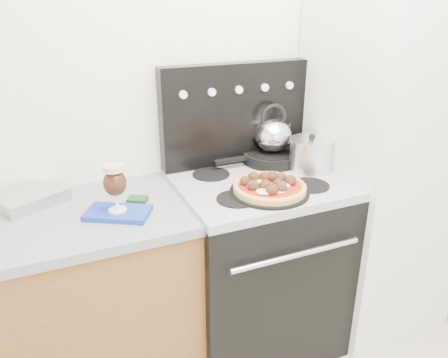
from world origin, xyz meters
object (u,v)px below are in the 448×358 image
pizza (270,186)px  pizza_pan (269,192)px  stove_body (256,267)px  fridge (381,156)px  stock_pot (310,155)px  beer_glass (115,188)px  tea_kettle (273,132)px  oven_mitt (118,213)px  skillet (272,157)px  base_cabinet (20,325)px

pizza → pizza_pan: bearing=0.0°
stove_body → fridge: size_ratio=0.46×
stove_body → stock_pot: (0.29, 0.02, 0.55)m
beer_glass → pizza: (0.64, -0.09, -0.07)m
tea_kettle → oven_mitt: bearing=-177.9°
stock_pot → skillet: bearing=124.3°
pizza_pan → skillet: bearing=59.4°
oven_mitt → stock_pot: bearing=4.5°
oven_mitt → tea_kettle: (0.84, 0.25, 0.17)m
oven_mitt → pizza_pan: size_ratio=0.72×
beer_glass → stock_pot: (0.96, 0.08, -0.03)m
beer_glass → stock_pot: beer_glass is taller
pizza_pan → base_cabinet: bearing=171.1°
fridge → stock_pot: 0.41m
pizza → stock_pot: (0.32, 0.16, 0.04)m
stove_body → oven_mitt: (-0.66, -0.06, 0.47)m
base_cabinet → stock_pot: size_ratio=7.15×
base_cabinet → oven_mitt: (0.44, -0.08, 0.48)m
pizza_pan → skillet: skillet is taller
oven_mitt → pizza: (0.64, -0.09, 0.04)m
skillet → stove_body: bearing=-132.3°
stove_body → oven_mitt: 0.82m
pizza_pan → pizza: 0.03m
beer_glass → skillet: 0.88m
stove_body → stock_pot: stock_pot is taller
skillet → tea_kettle: tea_kettle is taller
fridge → beer_glass: size_ratio=9.56×
fridge → skillet: bearing=157.6°
base_cabinet → skillet: (1.28, 0.17, 0.52)m
pizza → skillet: size_ratio=1.07×
stove_body → base_cabinet: bearing=178.7°
pizza_pan → pizza: bearing=0.0°
skillet → stock_pot: 0.21m
base_cabinet → stock_pot: (1.40, -0.01, 0.56)m
beer_glass → stock_pot: bearing=4.5°
fridge → beer_glass: fridge is taller
tea_kettle → stock_pot: bearing=-70.1°
fridge → stove_body: bearing=178.0°
fridge → skillet: size_ratio=6.39×
fridge → pizza: (-0.72, -0.12, 0.00)m
pizza → fridge: bearing=9.4°
base_cabinet → stove_body: size_ratio=1.65×
oven_mitt → tea_kettle: tea_kettle is taller
stove_body → tea_kettle: size_ratio=4.20×
beer_glass → skillet: size_ratio=0.67×
stove_body → skillet: (0.17, 0.19, 0.51)m
fridge → beer_glass: bearing=-178.7°
base_cabinet → pizza: (1.08, -0.17, 0.52)m
beer_glass → pizza_pan: bearing=-7.9°
fridge → oven_mitt: fridge is taller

